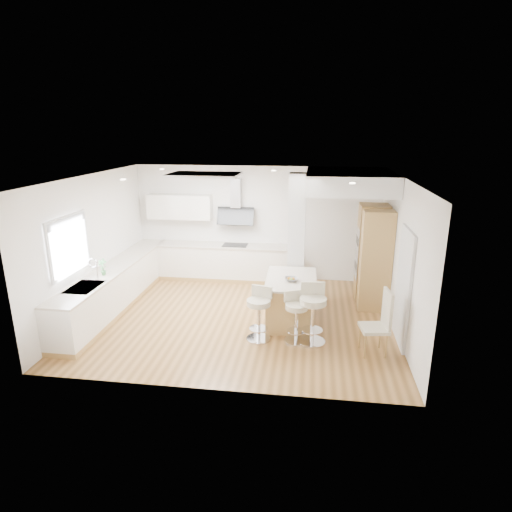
% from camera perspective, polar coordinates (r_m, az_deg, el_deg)
% --- Properties ---
extents(ground, '(6.00, 6.00, 0.00)m').
position_cam_1_polar(ground, '(8.71, -2.10, -8.19)').
color(ground, '#9E6E3A').
rests_on(ground, ground).
extents(ceiling, '(6.00, 5.00, 0.02)m').
position_cam_1_polar(ceiling, '(8.71, -2.10, -8.19)').
color(ceiling, white).
rests_on(ceiling, ground).
extents(wall_back, '(6.00, 0.04, 2.80)m').
position_cam_1_polar(wall_back, '(10.62, 0.11, 4.38)').
color(wall_back, white).
rests_on(wall_back, ground).
extents(wall_left, '(0.04, 5.00, 2.80)m').
position_cam_1_polar(wall_left, '(9.21, -20.93, 1.34)').
color(wall_left, white).
rests_on(wall_left, ground).
extents(wall_right, '(0.04, 5.00, 2.80)m').
position_cam_1_polar(wall_right, '(8.26, 18.75, -0.11)').
color(wall_right, white).
rests_on(wall_right, ground).
extents(skylight, '(4.10, 2.10, 0.06)m').
position_cam_1_polar(skylight, '(8.70, -6.84, 10.69)').
color(skylight, silver).
rests_on(skylight, ground).
extents(window_left, '(0.06, 1.28, 1.07)m').
position_cam_1_polar(window_left, '(8.36, -23.73, 1.64)').
color(window_left, white).
rests_on(window_left, ground).
extents(doorway_right, '(0.05, 1.00, 2.10)m').
position_cam_1_polar(doorway_right, '(7.82, 19.08, -4.17)').
color(doorway_right, '#4D433C').
rests_on(doorway_right, ground).
extents(counter_left, '(0.63, 4.50, 1.35)m').
position_cam_1_polar(counter_left, '(9.54, -18.11, -3.80)').
color(counter_left, tan).
rests_on(counter_left, ground).
extents(counter_back, '(3.62, 0.63, 2.50)m').
position_cam_1_polar(counter_back, '(10.68, -4.96, 0.50)').
color(counter_back, tan).
rests_on(counter_back, ground).
extents(pillar, '(0.35, 0.35, 2.80)m').
position_cam_1_polar(pillar, '(9.03, 5.42, 2.09)').
color(pillar, silver).
rests_on(pillar, ground).
extents(soffit, '(1.78, 2.20, 0.40)m').
position_cam_1_polar(soffit, '(9.27, 12.34, 9.73)').
color(soffit, white).
rests_on(soffit, ground).
extents(oven_column, '(0.63, 1.21, 2.10)m').
position_cam_1_polar(oven_column, '(9.47, 15.32, 0.06)').
color(oven_column, tan).
rests_on(oven_column, ground).
extents(peninsula, '(1.00, 1.48, 0.95)m').
position_cam_1_polar(peninsula, '(8.43, 4.67, -5.77)').
color(peninsula, tan).
rests_on(peninsula, ground).
extents(bar_stool_a, '(0.54, 0.54, 0.98)m').
position_cam_1_polar(bar_stool_a, '(7.64, 0.40, -7.34)').
color(bar_stool_a, silver).
rests_on(bar_stool_a, ground).
extents(bar_stool_b, '(0.54, 0.54, 0.92)m').
position_cam_1_polar(bar_stool_b, '(7.62, 5.35, -7.75)').
color(bar_stool_b, silver).
rests_on(bar_stool_b, ground).
extents(bar_stool_c, '(0.52, 0.52, 1.08)m').
position_cam_1_polar(bar_stool_c, '(7.59, 7.57, -7.20)').
color(bar_stool_c, silver).
rests_on(bar_stool_c, ground).
extents(dining_chair, '(0.50, 0.50, 1.13)m').
position_cam_1_polar(dining_chair, '(7.46, 16.27, -8.23)').
color(dining_chair, beige).
rests_on(dining_chair, ground).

